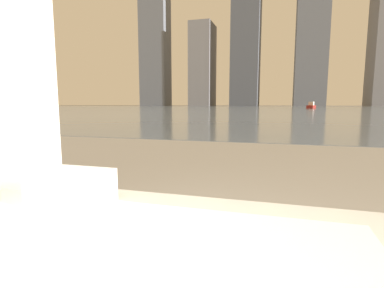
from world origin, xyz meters
TOP-DOWN VIEW (x-y plane):
  - towel_stack at (-0.16, 0.92)m, footprint 0.26×0.18m
  - harbor_water at (0.00, 62.00)m, footprint 180.00×110.00m
  - harbor_boat_1 at (6.27, 61.01)m, footprint 2.01×3.55m
  - skyline_tower_0 at (-49.60, 118.00)m, footprint 10.94×8.70m
  - skyline_tower_1 at (-29.40, 118.00)m, footprint 8.39×12.98m
  - skyline_tower_2 at (-12.50, 118.00)m, footprint 10.10×13.45m

SIDE VIEW (x-z plane):
  - harbor_water at x=0.00m, z-range 0.00..0.01m
  - harbor_boat_1 at x=6.27m, z-range -0.18..1.08m
  - towel_stack at x=-0.16m, z-range 0.54..0.66m
  - skyline_tower_1 at x=-29.40m, z-range 0.00..31.77m
  - skyline_tower_2 at x=-12.50m, z-range 0.00..60.47m
  - skyline_tower_0 at x=-49.60m, z-range 0.00..64.75m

